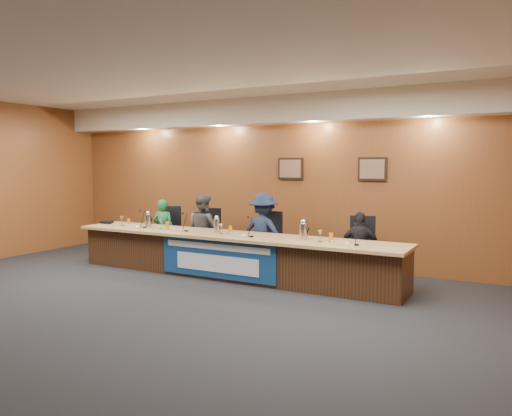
{
  "coord_description": "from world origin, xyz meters",
  "views": [
    {
      "loc": [
        4.51,
        -4.78,
        1.94
      ],
      "look_at": [
        0.48,
        2.46,
        1.21
      ],
      "focal_mm": 35.0,
      "sensor_mm": 36.0,
      "label": 1
    }
  ],
  "objects_px": {
    "panelist_a": "(163,230)",
    "office_chair_b": "(206,239)",
    "panelist_b": "(203,230)",
    "office_chair_c": "(266,245)",
    "banner": "(217,259)",
    "carafe_mid": "(217,226)",
    "panelist_d": "(360,248)",
    "panelist_c": "(264,233)",
    "speakerphone": "(108,222)",
    "office_chair_d": "(362,253)",
    "carafe_left": "(148,221)",
    "carafe_right": "(303,232)",
    "dais_body": "(230,257)",
    "office_chair_a": "(167,236)"
  },
  "relations": [
    {
      "from": "panelist_a",
      "to": "office_chair_b",
      "type": "xyz_separation_m",
      "value": [
        0.98,
        0.1,
        -0.14
      ]
    },
    {
      "from": "panelist_b",
      "to": "office_chair_c",
      "type": "distance_m",
      "value": 1.34
    },
    {
      "from": "banner",
      "to": "carafe_mid",
      "type": "distance_m",
      "value": 0.7
    },
    {
      "from": "panelist_d",
      "to": "office_chair_c",
      "type": "xyz_separation_m",
      "value": [
        -1.78,
        0.1,
        -0.1
      ]
    },
    {
      "from": "panelist_b",
      "to": "office_chair_b",
      "type": "bearing_deg",
      "value": -72.13
    },
    {
      "from": "panelist_c",
      "to": "speakerphone",
      "type": "bearing_deg",
      "value": 14.01
    },
    {
      "from": "panelist_a",
      "to": "office_chair_d",
      "type": "xyz_separation_m",
      "value": [
        4.08,
        0.1,
        -0.14
      ]
    },
    {
      "from": "panelist_b",
      "to": "panelist_d",
      "type": "height_order",
      "value": "panelist_b"
    },
    {
      "from": "banner",
      "to": "office_chair_b",
      "type": "relative_size",
      "value": 4.58
    },
    {
      "from": "speakerphone",
      "to": "panelist_a",
      "type": "bearing_deg",
      "value": 33.6
    },
    {
      "from": "panelist_c",
      "to": "carafe_left",
      "type": "xyz_separation_m",
      "value": [
        -2.1,
        -0.68,
        0.16
      ]
    },
    {
      "from": "carafe_mid",
      "to": "speakerphone",
      "type": "distance_m",
      "value": 2.63
    },
    {
      "from": "speakerphone",
      "to": "panelist_b",
      "type": "bearing_deg",
      "value": 17.8
    },
    {
      "from": "panelist_c",
      "to": "office_chair_b",
      "type": "relative_size",
      "value": 2.95
    },
    {
      "from": "panelist_d",
      "to": "office_chair_d",
      "type": "distance_m",
      "value": 0.14
    },
    {
      "from": "panelist_d",
      "to": "panelist_b",
      "type": "bearing_deg",
      "value": -8.88
    },
    {
      "from": "panelist_b",
      "to": "office_chair_d",
      "type": "bearing_deg",
      "value": -160.28
    },
    {
      "from": "carafe_right",
      "to": "carafe_mid",
      "type": "bearing_deg",
      "value": 179.62
    },
    {
      "from": "banner",
      "to": "speakerphone",
      "type": "xyz_separation_m",
      "value": [
        -2.9,
        0.44,
        0.4
      ]
    },
    {
      "from": "dais_body",
      "to": "carafe_left",
      "type": "distance_m",
      "value": 1.86
    },
    {
      "from": "dais_body",
      "to": "carafe_right",
      "type": "relative_size",
      "value": 23.64
    },
    {
      "from": "banner",
      "to": "dais_body",
      "type": "bearing_deg",
      "value": 90.0
    },
    {
      "from": "office_chair_a",
      "to": "panelist_c",
      "type": "bearing_deg",
      "value": -14.89
    },
    {
      "from": "carafe_right",
      "to": "office_chair_d",
      "type": "bearing_deg",
      "value": 45.51
    },
    {
      "from": "panelist_a",
      "to": "office_chair_d",
      "type": "bearing_deg",
      "value": 169.24
    },
    {
      "from": "panelist_a",
      "to": "banner",
      "type": "bearing_deg",
      "value": 140.07
    },
    {
      "from": "office_chair_c",
      "to": "panelist_b",
      "type": "bearing_deg",
      "value": -176.1
    },
    {
      "from": "panelist_c",
      "to": "carafe_right",
      "type": "height_order",
      "value": "panelist_c"
    },
    {
      "from": "banner",
      "to": "office_chair_c",
      "type": "height_order",
      "value": "banner"
    },
    {
      "from": "panelist_a",
      "to": "carafe_mid",
      "type": "xyz_separation_m",
      "value": [
        1.71,
        -0.63,
        0.25
      ]
    },
    {
      "from": "panelist_a",
      "to": "carafe_left",
      "type": "bearing_deg",
      "value": 94.47
    },
    {
      "from": "dais_body",
      "to": "office_chair_c",
      "type": "distance_m",
      "value": 0.81
    },
    {
      "from": "office_chair_b",
      "to": "office_chair_c",
      "type": "distance_m",
      "value": 1.32
    },
    {
      "from": "dais_body",
      "to": "panelist_c",
      "type": "xyz_separation_m",
      "value": [
        0.32,
        0.63,
        0.36
      ]
    },
    {
      "from": "panelist_d",
      "to": "carafe_left",
      "type": "height_order",
      "value": "panelist_d"
    },
    {
      "from": "panelist_c",
      "to": "office_chair_a",
      "type": "distance_m",
      "value": 2.31
    },
    {
      "from": "panelist_c",
      "to": "office_chair_d",
      "type": "relative_size",
      "value": 2.95
    },
    {
      "from": "panelist_d",
      "to": "office_chair_b",
      "type": "distance_m",
      "value": 3.1
    },
    {
      "from": "office_chair_b",
      "to": "carafe_right",
      "type": "distance_m",
      "value": 2.52
    },
    {
      "from": "office_chair_c",
      "to": "carafe_right",
      "type": "xyz_separation_m",
      "value": [
        1.05,
        -0.74,
        0.4
      ]
    },
    {
      "from": "office_chair_b",
      "to": "dais_body",
      "type": "bearing_deg",
      "value": -46.1
    },
    {
      "from": "panelist_d",
      "to": "office_chair_a",
      "type": "distance_m",
      "value": 4.08
    },
    {
      "from": "dais_body",
      "to": "carafe_left",
      "type": "bearing_deg",
      "value": -178.5
    },
    {
      "from": "office_chair_a",
      "to": "office_chair_c",
      "type": "distance_m",
      "value": 2.3
    },
    {
      "from": "panelist_a",
      "to": "carafe_right",
      "type": "distance_m",
      "value": 3.42
    },
    {
      "from": "panelist_c",
      "to": "office_chair_d",
      "type": "height_order",
      "value": "panelist_c"
    },
    {
      "from": "banner",
      "to": "panelist_a",
      "type": "height_order",
      "value": "panelist_a"
    },
    {
      "from": "office_chair_a",
      "to": "panelist_b",
      "type": "bearing_deg",
      "value": -18.23
    },
    {
      "from": "office_chair_b",
      "to": "office_chair_d",
      "type": "distance_m",
      "value": 3.1
    },
    {
      "from": "panelist_b",
      "to": "speakerphone",
      "type": "xyz_separation_m",
      "value": [
        -1.9,
        -0.61,
        0.1
      ]
    }
  ]
}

